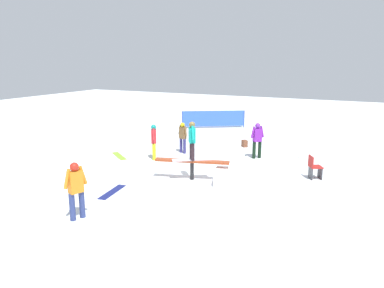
{
  "coord_description": "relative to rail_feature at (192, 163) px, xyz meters",
  "views": [
    {
      "loc": [
        -5.81,
        11.8,
        4.39
      ],
      "look_at": [
        0.0,
        0.0,
        1.34
      ],
      "focal_mm": 35.0,
      "sensor_mm": 36.0,
      "label": 1
    }
  ],
  "objects": [
    {
      "name": "ground_plane",
      "position": [
        0.0,
        0.0,
        -0.64
      ],
      "size": [
        60.0,
        60.0,
        0.0
      ],
      "primitive_type": "plane",
      "color": "white"
    },
    {
      "name": "loose_snowboard_white",
      "position": [
        -3.39,
        -4.56,
        -0.63
      ],
      "size": [
        1.16,
        1.22,
        0.02
      ],
      "primitive_type": "cube",
      "rotation": [
        0.0,
        0.0,
        2.32
      ],
      "color": "white",
      "rests_on": "ground"
    },
    {
      "name": "rail_feature",
      "position": [
        0.0,
        0.0,
        0.0
      ],
      "size": [
        2.71,
        1.0,
        0.74
      ],
      "rotation": [
        0.0,
        0.0,
        0.27
      ],
      "color": "black",
      "rests_on": "ground"
    },
    {
      "name": "bystander_orange",
      "position": [
        1.33,
        4.51,
        0.28
      ],
      "size": [
        0.34,
        0.7,
        1.63
      ],
      "rotation": [
        0.0,
        0.0,
        4.39
      ],
      "color": "navy",
      "rests_on": "ground"
    },
    {
      "name": "bystander_purple",
      "position": [
        -1.27,
        -3.97,
        0.25
      ],
      "size": [
        0.52,
        0.52,
        1.59
      ],
      "rotation": [
        0.0,
        0.0,
        3.93
      ],
      "color": "black",
      "rests_on": "ground"
    },
    {
      "name": "snow_kicker_ramp",
      "position": [
        -1.72,
        -0.48,
        -0.39
      ],
      "size": [
        2.14,
        1.93,
        0.5
      ],
      "primitive_type": "cube",
      "rotation": [
        0.0,
        0.0,
        0.27
      ],
      "color": "white",
      "rests_on": "ground"
    },
    {
      "name": "bystander_red",
      "position": [
        2.75,
        -1.79,
        0.24
      ],
      "size": [
        0.41,
        0.61,
        1.55
      ],
      "rotation": [
        0.0,
        0.0,
        2.11
      ],
      "color": "yellow",
      "rests_on": "ground"
    },
    {
      "name": "folding_chair",
      "position": [
        -4.02,
        -2.07,
        -0.22
      ],
      "size": [
        0.6,
        0.6,
        0.88
      ],
      "rotation": [
        0.0,
        0.0,
        5.23
      ],
      "color": "#3F3F44",
      "rests_on": "ground"
    },
    {
      "name": "loose_snowboard_lime",
      "position": [
        4.46,
        -1.52,
        -0.63
      ],
      "size": [
        1.35,
        1.12,
        0.02
      ],
      "primitive_type": "cube",
      "rotation": [
        0.0,
        0.0,
        5.63
      ],
      "color": "#96E32D",
      "rests_on": "ground"
    },
    {
      "name": "safety_fence",
      "position": [
        3.37,
        -9.92,
        -0.04
      ],
      "size": [
        3.46,
        2.1,
        1.1
      ],
      "rotation": [
        0.0,
        0.0,
        6.82
      ],
      "color": "blue",
      "rests_on": "ground"
    },
    {
      "name": "bystander_brown",
      "position": [
        2.13,
        -3.34,
        0.18
      ],
      "size": [
        0.58,
        0.31,
        1.45
      ],
      "rotation": [
        0.0,
        0.0,
        2.75
      ],
      "color": "navy",
      "rests_on": "ground"
    },
    {
      "name": "loose_snowboard_navy",
      "position": [
        1.8,
        2.39,
        -0.63
      ],
      "size": [
        0.5,
        1.45,
        0.02
      ],
      "primitive_type": "cube",
      "rotation": [
        0.0,
        0.0,
        4.87
      ],
      "color": "navy",
      "rests_on": "ground"
    },
    {
      "name": "backpack_on_snow",
      "position": [
        -0.09,
        -5.81,
        -0.47
      ],
      "size": [
        0.37,
        0.37,
        0.34
      ],
      "primitive_type": "cube",
      "rotation": [
        0.0,
        0.0,
        2.33
      ],
      "color": "brown",
      "rests_on": "ground"
    },
    {
      "name": "main_rider_on_rail",
      "position": [
        0.0,
        0.0,
        0.81
      ],
      "size": [
        1.35,
        1.05,
        1.42
      ],
      "rotation": [
        0.0,
        0.0,
        0.6
      ],
      "color": "white",
      "rests_on": "rail_feature"
    }
  ]
}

